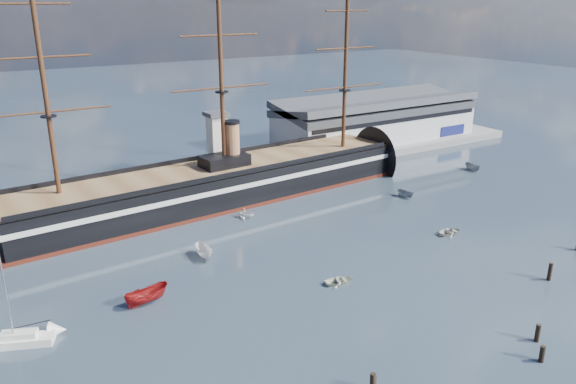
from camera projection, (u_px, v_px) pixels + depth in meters
ground at (278, 228)px, 108.53m from camera, size 600.00×600.00×0.00m
quay at (239, 174)px, 142.43m from camera, size 180.00×18.00×2.00m
warehouse at (376, 120)px, 167.00m from camera, size 63.00×21.00×11.60m
quay_tower at (218, 142)px, 133.35m from camera, size 5.00×5.00×15.00m
warship at (210, 185)px, 120.67m from camera, size 113.40×22.34×53.94m
sailboat at (19, 339)px, 71.63m from camera, size 8.59×5.46×13.27m
motorboat_a at (205, 258)px, 95.99m from camera, size 7.00×3.00×2.73m
motorboat_b at (340, 283)px, 87.38m from camera, size 1.67×3.07×1.36m
motorboat_c at (405, 197)px, 125.38m from camera, size 5.28×2.84×2.00m
motorboat_d at (246, 218)px, 113.51m from camera, size 6.48×5.84×2.25m
motorboat_e at (451, 234)px, 105.77m from camera, size 1.43×3.17×1.45m
motorboat_f at (472, 170)px, 145.06m from camera, size 5.73×2.30×2.26m
motorboat_g at (147, 303)px, 81.64m from camera, size 3.50×7.93×3.08m
piling_near_mid at (541, 362)px, 68.49m from camera, size 0.64×0.64×2.89m
piling_near_right at (549, 280)px, 88.40m from camera, size 0.64×0.64×3.64m
piling_extra at (536, 341)px, 72.62m from camera, size 0.64×0.64×3.16m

